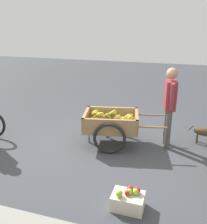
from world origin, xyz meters
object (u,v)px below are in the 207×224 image
vendor_person (170,101)px  dog (207,132)px  apple_crate (128,200)px  fruit_cart (111,124)px

vendor_person → dog: vendor_person is taller
vendor_person → dog: bearing=-156.9°
dog → apple_crate: (1.15, 2.42, -0.14)m
vendor_person → apple_crate: bearing=80.2°
fruit_cart → vendor_person: vendor_person is taller
fruit_cart → dog: (-1.91, -0.57, -0.17)m
fruit_cart → dog: bearing=-163.5°
vendor_person → apple_crate: (0.36, 2.08, -0.85)m
apple_crate → fruit_cart: bearing=-67.7°
dog → fruit_cart: bearing=16.5°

